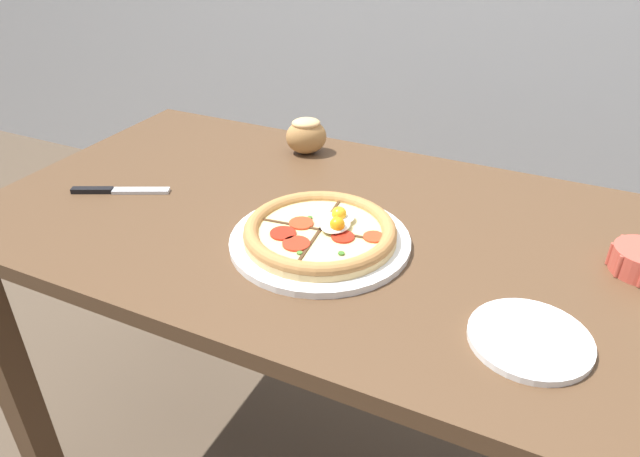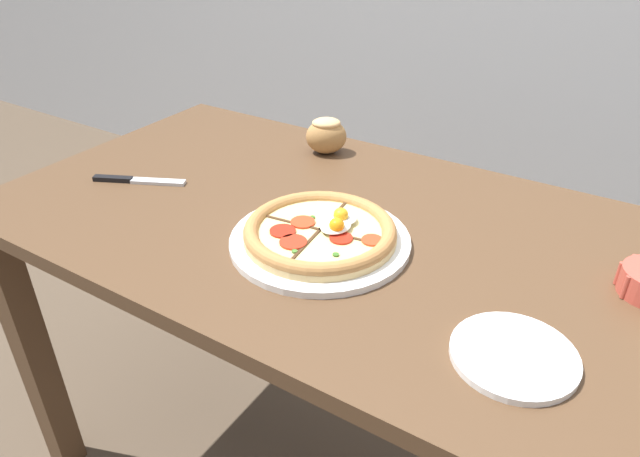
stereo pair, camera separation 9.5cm
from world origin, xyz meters
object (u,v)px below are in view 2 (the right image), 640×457
(dining_table, at_px, (371,282))
(pizza, at_px, (320,234))
(side_saucer, at_px, (514,355))
(knife_main, at_px, (138,180))
(bread_piece_near, at_px, (326,135))

(dining_table, xyz_separation_m, pizza, (-0.06, -0.08, 0.12))
(pizza, bearing_deg, side_saucer, -15.68)
(pizza, xyz_separation_m, side_saucer, (0.35, -0.10, -0.01))
(dining_table, xyz_separation_m, knife_main, (-0.50, -0.08, 0.11))
(dining_table, xyz_separation_m, side_saucer, (0.29, -0.18, 0.11))
(knife_main, xyz_separation_m, side_saucer, (0.79, -0.10, 0.00))
(bread_piece_near, bearing_deg, knife_main, -126.50)
(pizza, height_order, side_saucer, pizza)
(bread_piece_near, bearing_deg, side_saucer, -38.25)
(bread_piece_near, distance_m, side_saucer, 0.70)
(knife_main, bearing_deg, dining_table, -16.61)
(bread_piece_near, height_order, knife_main, bread_piece_near)
(dining_table, bearing_deg, pizza, -127.53)
(pizza, relative_size, knife_main, 1.69)
(pizza, bearing_deg, bread_piece_near, 120.16)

